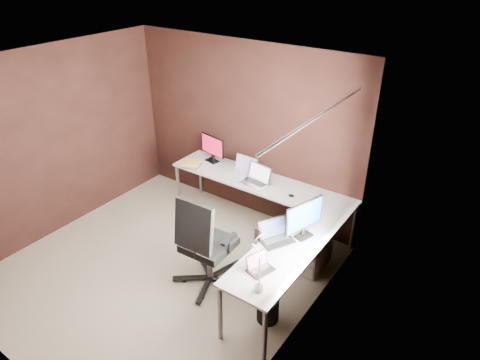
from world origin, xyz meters
name	(u,v)px	position (x,y,z in m)	size (l,w,h in m)	color
room	(178,186)	(0.34, 0.07, 1.28)	(3.60, 3.60, 2.50)	tan
desk	(265,208)	(0.84, 1.04, 0.68)	(2.65, 2.25, 0.73)	white
drawer_pedestal	(309,244)	(1.43, 1.15, 0.30)	(0.42, 0.50, 0.60)	white
monitor_left	(213,147)	(-0.43, 1.62, 0.95)	(0.45, 0.16, 0.39)	black
monitor_right	(304,217)	(1.53, 0.72, 0.98)	(0.20, 0.51, 0.43)	black
laptop_white	(244,170)	(0.17, 1.55, 0.78)	(0.36, 0.26, 0.24)	white
laptop_silver	(256,179)	(0.46, 1.43, 0.78)	(0.41, 0.32, 0.25)	silver
laptop_black_big	(275,236)	(1.32, 0.49, 0.78)	(0.37, 0.42, 0.23)	black
laptop_black_small	(259,266)	(1.44, -0.02, 0.77)	(0.25, 0.29, 0.17)	black
book_stack	(192,164)	(-0.57, 1.30, 0.77)	(0.29, 0.27, 0.08)	#91674E
mouse_left	(194,166)	(-0.53, 1.30, 0.75)	(0.09, 0.06, 0.04)	black
mouse_corner	(291,196)	(1.02, 1.38, 0.75)	(0.08, 0.05, 0.03)	black
desk_lamp	(257,253)	(1.53, -0.21, 1.10)	(0.19, 0.22, 0.58)	slate
office_chair	(207,259)	(0.62, 0.16, 0.35)	(0.68, 0.68, 1.21)	black
wastebasket	(268,310)	(1.50, 0.08, 0.14)	(0.24, 0.24, 0.27)	black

